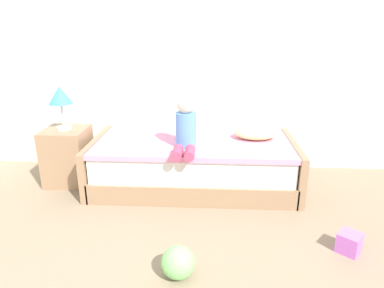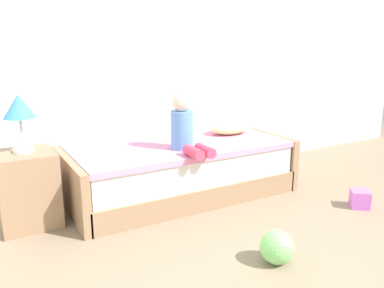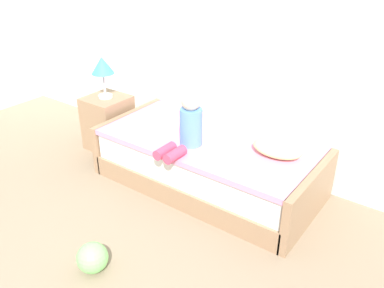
{
  "view_description": "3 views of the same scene",
  "coord_description": "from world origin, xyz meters",
  "px_view_note": "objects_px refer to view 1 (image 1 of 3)",
  "views": [
    {
      "loc": [
        0.01,
        -1.32,
        1.62
      ],
      "look_at": [
        -0.17,
        1.75,
        0.55
      ],
      "focal_mm": 31.86,
      "sensor_mm": 36.0,
      "label": 1
    },
    {
      "loc": [
        -1.87,
        -1.24,
        1.44
      ],
      "look_at": [
        -0.17,
        1.75,
        0.55
      ],
      "focal_mm": 37.76,
      "sensor_mm": 36.0,
      "label": 2
    },
    {
      "loc": [
        1.68,
        -0.78,
        2.19
      ],
      "look_at": [
        -0.17,
        1.75,
        0.55
      ],
      "focal_mm": 37.86,
      "sensor_mm": 36.0,
      "label": 3
    }
  ],
  "objects_px": {
    "bed": "(193,163)",
    "child_figure": "(186,128)",
    "toy_block": "(349,243)",
    "toy_ball": "(178,262)",
    "pillow": "(256,133)",
    "nightstand": "(68,156)",
    "table_lamp": "(60,97)"
  },
  "relations": [
    {
      "from": "toy_ball",
      "to": "toy_block",
      "type": "relative_size",
      "value": 1.49
    },
    {
      "from": "nightstand",
      "to": "child_figure",
      "type": "distance_m",
      "value": 1.37
    },
    {
      "from": "bed",
      "to": "table_lamp",
      "type": "relative_size",
      "value": 4.69
    },
    {
      "from": "toy_ball",
      "to": "nightstand",
      "type": "bearing_deg",
      "value": 132.78
    },
    {
      "from": "bed",
      "to": "nightstand",
      "type": "relative_size",
      "value": 3.52
    },
    {
      "from": "toy_block",
      "to": "child_figure",
      "type": "bearing_deg",
      "value": 146.6
    },
    {
      "from": "toy_ball",
      "to": "pillow",
      "type": "bearing_deg",
      "value": 66.2
    },
    {
      "from": "child_figure",
      "to": "toy_ball",
      "type": "height_order",
      "value": "child_figure"
    },
    {
      "from": "table_lamp",
      "to": "child_figure",
      "type": "relative_size",
      "value": 0.88
    },
    {
      "from": "bed",
      "to": "pillow",
      "type": "distance_m",
      "value": 0.73
    },
    {
      "from": "table_lamp",
      "to": "pillow",
      "type": "xyz_separation_m",
      "value": [
        2.0,
        0.1,
        -0.37
      ]
    },
    {
      "from": "child_figure",
      "to": "toy_block",
      "type": "xyz_separation_m",
      "value": [
        1.3,
        -0.85,
        -0.63
      ]
    },
    {
      "from": "bed",
      "to": "toy_block",
      "type": "xyz_separation_m",
      "value": [
        1.23,
        -1.08,
        -0.17
      ]
    },
    {
      "from": "child_figure",
      "to": "table_lamp",
      "type": "bearing_deg",
      "value": 169.87
    },
    {
      "from": "pillow",
      "to": "toy_block",
      "type": "distance_m",
      "value": 1.41
    },
    {
      "from": "table_lamp",
      "to": "toy_ball",
      "type": "distance_m",
      "value": 2.12
    },
    {
      "from": "toy_block",
      "to": "bed",
      "type": "bearing_deg",
      "value": 138.73
    },
    {
      "from": "nightstand",
      "to": "child_figure",
      "type": "xyz_separation_m",
      "value": [
        1.29,
        -0.23,
        0.4
      ]
    },
    {
      "from": "nightstand",
      "to": "toy_ball",
      "type": "relative_size",
      "value": 2.62
    },
    {
      "from": "bed",
      "to": "child_figure",
      "type": "distance_m",
      "value": 0.52
    },
    {
      "from": "toy_ball",
      "to": "child_figure",
      "type": "bearing_deg",
      "value": 91.71
    },
    {
      "from": "table_lamp",
      "to": "toy_block",
      "type": "xyz_separation_m",
      "value": [
        2.58,
        -1.09,
        -0.86
      ]
    },
    {
      "from": "child_figure",
      "to": "toy_block",
      "type": "bearing_deg",
      "value": -33.4
    },
    {
      "from": "nightstand",
      "to": "toy_block",
      "type": "distance_m",
      "value": 2.81
    },
    {
      "from": "nightstand",
      "to": "toy_block",
      "type": "bearing_deg",
      "value": -22.77
    },
    {
      "from": "child_figure",
      "to": "bed",
      "type": "bearing_deg",
      "value": 74.78
    },
    {
      "from": "nightstand",
      "to": "child_figure",
      "type": "bearing_deg",
      "value": -10.13
    },
    {
      "from": "toy_block",
      "to": "toy_ball",
      "type": "bearing_deg",
      "value": -164.69
    },
    {
      "from": "bed",
      "to": "pillow",
      "type": "relative_size",
      "value": 4.8
    },
    {
      "from": "bed",
      "to": "toy_block",
      "type": "distance_m",
      "value": 1.65
    },
    {
      "from": "pillow",
      "to": "bed",
      "type": "bearing_deg",
      "value": -171.23
    },
    {
      "from": "nightstand",
      "to": "pillow",
      "type": "relative_size",
      "value": 1.36
    }
  ]
}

